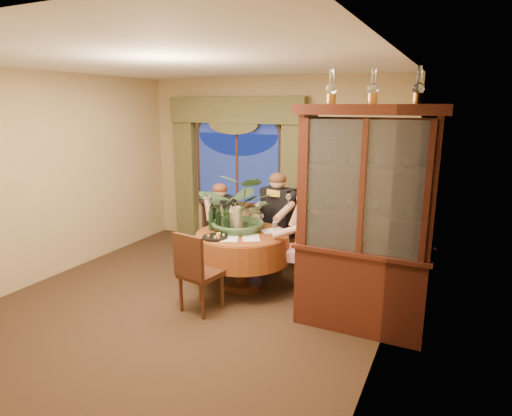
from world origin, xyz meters
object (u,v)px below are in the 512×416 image
at_px(oil_lamp_right, 419,85).
at_px(wine_bottle_3, 221,216).
at_px(wine_bottle_2, 231,218).
at_px(wine_bottle_5, 218,217).
at_px(oil_lamp_center, 373,86).
at_px(person_back, 220,225).
at_px(oil_lamp_left, 331,87).
at_px(person_scarf, 278,221).
at_px(dining_table, 242,260).
at_px(olive_bowl, 242,231).
at_px(chair_back_right, 278,238).
at_px(chair_back, 220,234).
at_px(person_pink, 306,243).
at_px(centerpiece_plant, 241,181).
at_px(stoneware_vase, 237,218).
at_px(wine_bottle_1, 227,220).
at_px(wine_bottle_0, 229,215).
at_px(chair_right, 312,254).
at_px(china_cabinet, 365,222).
at_px(wine_bottle_4, 211,218).
at_px(chair_front_left, 201,271).

bearing_deg(oil_lamp_right, wine_bottle_3, 169.80).
bearing_deg(wine_bottle_2, wine_bottle_5, -157.82).
distance_m(oil_lamp_center, person_back, 3.11).
bearing_deg(oil_lamp_left, person_scarf, 131.83).
height_order(dining_table, olive_bowl, olive_bowl).
bearing_deg(oil_lamp_left, wine_bottle_3, 164.60).
bearing_deg(dining_table, wine_bottle_3, 170.17).
distance_m(chair_back_right, person_back, 0.88).
height_order(oil_lamp_right, chair_back, oil_lamp_right).
relative_size(person_pink, wine_bottle_5, 4.01).
height_order(centerpiece_plant, wine_bottle_5, centerpiece_plant).
bearing_deg(oil_lamp_right, stoneware_vase, 167.66).
relative_size(person_scarf, wine_bottle_5, 4.37).
relative_size(wine_bottle_2, wine_bottle_5, 1.00).
height_order(chair_back_right, person_scarf, person_scarf).
xyz_separation_m(wine_bottle_1, wine_bottle_5, (-0.17, 0.07, 0.00)).
height_order(person_back, wine_bottle_3, person_back).
distance_m(chair_back, wine_bottle_0, 0.71).
relative_size(chair_right, centerpiece_plant, 0.82).
bearing_deg(stoneware_vase, china_cabinet, -15.11).
bearing_deg(wine_bottle_4, wine_bottle_5, 45.33).
relative_size(wine_bottle_3, wine_bottle_4, 1.00).
relative_size(person_pink, wine_bottle_1, 4.01).
distance_m(china_cabinet, oil_lamp_left, 1.42).
relative_size(centerpiece_plant, wine_bottle_2, 3.56).
bearing_deg(china_cabinet, wine_bottle_1, 170.58).
height_order(oil_lamp_center, oil_lamp_right, same).
distance_m(wine_bottle_2, wine_bottle_5, 0.17).
height_order(chair_back, stoneware_vase, stoneware_vase).
bearing_deg(chair_front_left, person_scarf, 88.70).
xyz_separation_m(chair_back, wine_bottle_0, (0.39, -0.41, 0.44)).
height_order(chair_right, chair_back_right, same).
distance_m(dining_table, wine_bottle_0, 0.63).
bearing_deg(wine_bottle_0, china_cabinet, -15.33).
height_order(person_back, wine_bottle_4, person_back).
xyz_separation_m(chair_back, wine_bottle_1, (0.49, -0.63, 0.44)).
bearing_deg(wine_bottle_4, centerpiece_plant, 28.41).
xyz_separation_m(stoneware_vase, olive_bowl, (0.15, -0.13, -0.13)).
bearing_deg(centerpiece_plant, wine_bottle_2, -155.66).
relative_size(stoneware_vase, wine_bottle_1, 0.93).
bearing_deg(oil_lamp_left, china_cabinet, 0.00).
xyz_separation_m(person_pink, wine_bottle_2, (-0.99, -0.16, 0.25)).
height_order(chair_back_right, stoneware_vase, stoneware_vase).
bearing_deg(wine_bottle_2, chair_back_right, 62.19).
relative_size(olive_bowl, wine_bottle_0, 0.48).
relative_size(oil_lamp_center, chair_back, 0.35).
height_order(chair_back, person_pink, person_pink).
distance_m(chair_back, wine_bottle_3, 0.74).
xyz_separation_m(chair_front_left, wine_bottle_5, (-0.23, 0.79, 0.44)).
bearing_deg(person_back, stoneware_vase, 89.84).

